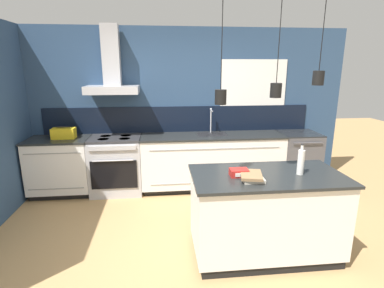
{
  "coord_description": "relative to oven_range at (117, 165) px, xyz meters",
  "views": [
    {
      "loc": [
        -0.32,
        -2.98,
        1.98
      ],
      "look_at": [
        0.06,
        0.6,
        1.05
      ],
      "focal_mm": 28.0,
      "sensor_mm": 36.0,
      "label": 1
    }
  ],
  "objects": [
    {
      "name": "red_supply_box",
      "position": [
        1.49,
        -1.88,
        0.49
      ],
      "size": [
        0.18,
        0.14,
        0.07
      ],
      "color": "red",
      "rests_on": "kitchen_island"
    },
    {
      "name": "counter_run_left",
      "position": [
        -0.86,
        0.01,
        0.01
      ],
      "size": [
        0.94,
        0.64,
        0.91
      ],
      "color": "black",
      "rests_on": "ground_plane"
    },
    {
      "name": "oven_range",
      "position": [
        0.0,
        0.0,
        0.0
      ],
      "size": [
        0.8,
        0.66,
        0.91
      ],
      "color": "#B5B5BA",
      "rests_on": "ground_plane"
    },
    {
      "name": "counter_run_sink",
      "position": [
        1.55,
        0.01,
        0.01
      ],
      "size": [
        2.32,
        0.64,
        1.32
      ],
      "color": "black",
      "rests_on": "ground_plane"
    },
    {
      "name": "kitchen_island",
      "position": [
        1.8,
        -1.87,
        0.0
      ],
      "size": [
        1.57,
        0.83,
        0.91
      ],
      "color": "black",
      "rests_on": "ground_plane"
    },
    {
      "name": "yellow_toolbox",
      "position": [
        -0.77,
        0.0,
        0.54
      ],
      "size": [
        0.34,
        0.18,
        0.19
      ],
      "color": "gold",
      "rests_on": "counter_run_left"
    },
    {
      "name": "dishwasher",
      "position": [
        3.02,
        0.0,
        0.0
      ],
      "size": [
        0.64,
        0.65,
        0.91
      ],
      "color": "#4C4C51",
      "rests_on": "ground_plane"
    },
    {
      "name": "wall_back",
      "position": [
        0.98,
        0.31,
        0.9
      ],
      "size": [
        5.6,
        2.3,
        2.6
      ],
      "color": "navy",
      "rests_on": "ground_plane"
    },
    {
      "name": "book_stack",
      "position": [
        1.59,
        -1.99,
        0.49
      ],
      "size": [
        0.26,
        0.33,
        0.06
      ],
      "color": "beige",
      "rests_on": "kitchen_island"
    },
    {
      "name": "bottle_on_island",
      "position": [
        2.13,
        -1.9,
        0.59
      ],
      "size": [
        0.07,
        0.07,
        0.32
      ],
      "color": "silver",
      "rests_on": "kitchen_island"
    },
    {
      "name": "ground_plane",
      "position": [
        1.04,
        -1.69,
        -0.46
      ],
      "size": [
        16.0,
        16.0,
        0.0
      ],
      "primitive_type": "plane",
      "color": "tan",
      "rests_on": "ground"
    }
  ]
}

